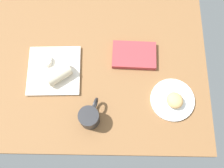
{
  "coord_description": "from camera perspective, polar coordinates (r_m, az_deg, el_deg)",
  "views": [
    {
      "loc": [
        8.28,
        -51.63,
        120.75
      ],
      "look_at": [
        7.66,
        -12.46,
        7.0
      ],
      "focal_mm": 40.56,
      "sensor_mm": 36.0,
      "label": 1
    }
  ],
  "objects": [
    {
      "name": "coffee_mug",
      "position": [
        1.14,
        -5.09,
        -7.41
      ],
      "size": [
        9.17,
        14.13,
        9.91
      ],
      "color": "#262628",
      "rests_on": "dining_table"
    },
    {
      "name": "scone_pastry",
      "position": [
        1.2,
        13.98,
        -3.6
      ],
      "size": [
        10.87,
        10.93,
        5.41
      ],
      "primitive_type": "ellipsoid",
      "rotation": [
        0.0,
        0.0,
        2.28
      ],
      "color": "tan",
      "rests_on": "round_plate"
    },
    {
      "name": "round_plate",
      "position": [
        1.24,
        13.44,
        -3.49
      ],
      "size": [
        20.93,
        20.93,
        1.4
      ],
      "primitive_type": "cylinder",
      "color": "white",
      "rests_on": "dining_table"
    },
    {
      "name": "dining_table",
      "position": [
        1.3,
        -3.31,
        4.54
      ],
      "size": [
        110.0,
        90.0,
        4.0
      ],
      "primitive_type": "cube",
      "color": "brown",
      "rests_on": "ground"
    },
    {
      "name": "book_stack",
      "position": [
        1.28,
        5.0,
        6.5
      ],
      "size": [
        22.26,
        15.1,
        2.81
      ],
      "color": "#A53338",
      "rests_on": "dining_table"
    },
    {
      "name": "square_plate",
      "position": [
        1.28,
        -12.91,
        2.97
      ],
      "size": [
        26.35,
        26.35,
        1.6
      ],
      "primitive_type": "cube",
      "rotation": [
        0.0,
        0.0,
        0.03
      ],
      "color": "silver",
      "rests_on": "dining_table"
    },
    {
      "name": "sauce_cup",
      "position": [
        1.29,
        -14.65,
        5.09
      ],
      "size": [
        5.7,
        5.7,
        2.65
      ],
      "color": "silver",
      "rests_on": "square_plate"
    },
    {
      "name": "breakfast_wrap",
      "position": [
        1.23,
        -12.05,
        2.25
      ],
      "size": [
        13.97,
        12.68,
        6.95
      ],
      "primitive_type": "cylinder",
      "rotation": [
        1.57,
        0.0,
        2.18
      ],
      "color": "beige",
      "rests_on": "square_plate"
    }
  ]
}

